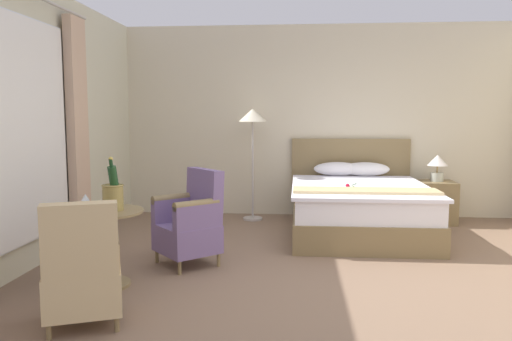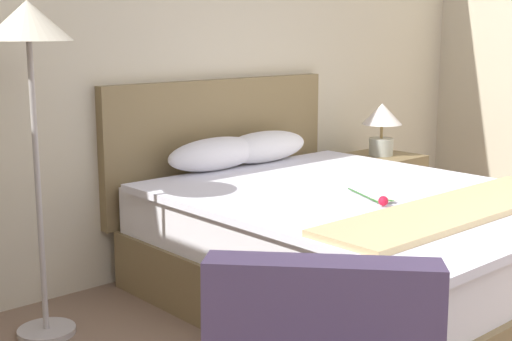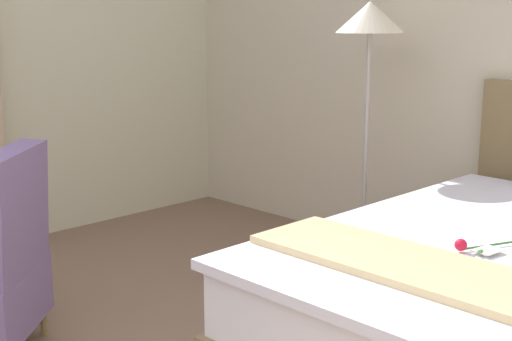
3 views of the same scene
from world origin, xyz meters
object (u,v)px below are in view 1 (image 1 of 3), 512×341
(bed, at_px, (358,206))
(bedside_lamp, at_px, (437,164))
(floor_lamp_brass, at_px, (253,125))
(armchair_by_window, at_px, (191,222))
(wine_glass_near_bucket, at_px, (85,198))
(wine_glass_near_edge, at_px, (85,204))
(nightstand, at_px, (436,202))
(side_table_round, at_px, (104,241))
(snack_plate, at_px, (82,209))
(armchair_facing_bed, at_px, (83,271))
(champagne_bucket, at_px, (113,193))

(bed, xyz_separation_m, bedside_lamp, (1.16, 0.69, 0.48))
(floor_lamp_brass, bearing_deg, armchair_by_window, -100.89)
(bedside_lamp, height_order, wine_glass_near_bucket, bedside_lamp)
(wine_glass_near_bucket, xyz_separation_m, wine_glass_near_edge, (0.10, -0.25, -0.01))
(nightstand, bearing_deg, side_table_round, -141.03)
(snack_plate, bearing_deg, armchair_facing_bed, -66.43)
(champagne_bucket, relative_size, armchair_facing_bed, 0.51)
(floor_lamp_brass, relative_size, snack_plate, 8.82)
(wine_glass_near_bucket, bearing_deg, nightstand, 37.06)
(champagne_bucket, distance_m, snack_plate, 0.31)
(champagne_bucket, bearing_deg, armchair_by_window, 52.08)
(armchair_facing_bed, bearing_deg, armchair_by_window, 74.10)
(bed, distance_m, floor_lamp_brass, 1.88)
(nightstand, height_order, champagne_bucket, champagne_bucket)
(bed, xyz_separation_m, side_table_round, (-2.46, -2.25, 0.06))
(bed, relative_size, wine_glass_near_edge, 18.07)
(bed, distance_m, wine_glass_near_bucket, 3.46)
(bedside_lamp, distance_m, armchair_by_window, 3.75)
(bedside_lamp, relative_size, wine_glass_near_bucket, 2.73)
(bedside_lamp, bearing_deg, wine_glass_near_bucket, -142.94)
(champagne_bucket, bearing_deg, bed, 42.94)
(champagne_bucket, height_order, armchair_facing_bed, champagne_bucket)
(snack_plate, bearing_deg, wine_glass_near_bucket, 78.32)
(floor_lamp_brass, height_order, side_table_round, floor_lamp_brass)
(side_table_round, relative_size, armchair_by_window, 0.72)
(bedside_lamp, relative_size, floor_lamp_brass, 0.23)
(nightstand, xyz_separation_m, champagne_bucket, (-3.54, -2.90, 0.53))
(nightstand, relative_size, floor_lamp_brass, 0.37)
(bedside_lamp, height_order, snack_plate, bedside_lamp)
(floor_lamp_brass, xyz_separation_m, armchair_facing_bed, (-0.87, -3.76, -0.97))
(wine_glass_near_bucket, height_order, snack_plate, wine_glass_near_bucket)
(armchair_facing_bed, bearing_deg, bedside_lamp, 47.55)
(champagne_bucket, bearing_deg, floor_lamp_brass, 71.66)
(nightstand, xyz_separation_m, floor_lamp_brass, (-2.58, -0.01, 1.08))
(nightstand, distance_m, side_table_round, 4.66)
(bedside_lamp, relative_size, armchair_facing_bed, 0.40)
(floor_lamp_brass, height_order, wine_glass_near_edge, floor_lamp_brass)
(wine_glass_near_edge, distance_m, snack_plate, 0.24)
(nightstand, distance_m, floor_lamp_brass, 2.80)
(bed, height_order, nightstand, bed)
(wine_glass_near_bucket, bearing_deg, armchair_facing_bed, -68.27)
(floor_lamp_brass, height_order, champagne_bucket, floor_lamp_brass)
(side_table_round, distance_m, wine_glass_near_bucket, 0.41)
(floor_lamp_brass, xyz_separation_m, champagne_bucket, (-0.96, -2.90, -0.54))
(bedside_lamp, relative_size, snack_plate, 2.05)
(armchair_by_window, relative_size, armchair_facing_bed, 1.04)
(champagne_bucket, relative_size, wine_glass_near_edge, 3.75)
(bed, distance_m, snack_plate, 3.49)
(bed, bearing_deg, snack_plate, -139.86)
(side_table_round, relative_size, champagne_bucket, 1.47)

